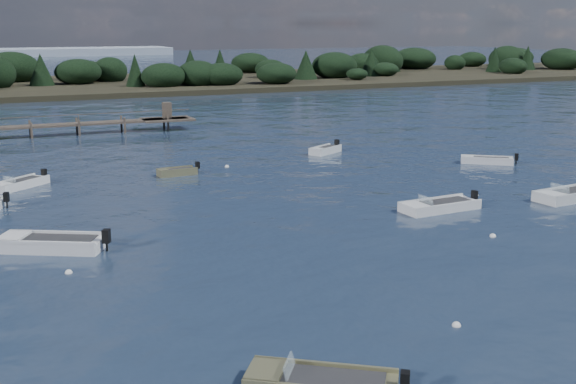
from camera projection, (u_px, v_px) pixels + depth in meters
name	position (u px, v px, depth m)	size (l,w,h in m)	color
ground	(106.00, 117.00, 81.26)	(400.00, 400.00, 0.00)	#162234
dinghy_extra_b	(20.00, 185.00, 46.52)	(3.82, 3.52, 1.11)	silver
dinghy_mid_white_a	(439.00, 207.00, 40.85)	(5.02, 2.02, 1.16)	silver
tender_far_grey_b	(325.00, 151.00, 58.73)	(3.34, 2.57, 1.17)	#B8BEC0
dinghy_mid_white_b	(571.00, 197.00, 43.36)	(5.32, 2.33, 1.30)	#B8BEC0
dinghy_extra_a	(487.00, 162.00, 54.46)	(3.79, 3.19, 1.08)	silver
dinghy_mid_grey	(51.00, 246.00, 33.71)	(5.13, 3.91, 1.32)	silver
tender_far_white	(177.00, 173.00, 50.29)	(3.05, 1.32, 1.03)	#696746
buoy_a	(456.00, 326.00, 25.22)	(0.32, 0.32, 0.32)	silver
buoy_b	(493.00, 237.00, 35.80)	(0.32, 0.32, 0.32)	silver
buoy_c	(69.00, 273.00, 30.56)	(0.32, 0.32, 0.32)	silver
buoy_d	(476.00, 195.00, 44.37)	(0.32, 0.32, 0.32)	silver
buoy_e	(188.00, 174.00, 50.81)	(0.32, 0.32, 0.32)	silver
buoy_extra_a	(227.00, 167.00, 53.18)	(0.32, 0.32, 0.32)	silver
far_headland	(210.00, 72.00, 126.25)	(190.00, 40.00, 5.80)	black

